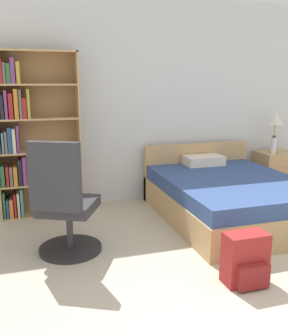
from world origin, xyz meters
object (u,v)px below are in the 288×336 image
office_chair (65,207)px  backpack_red (246,260)px  bookshelf (26,134)px  water_bottle (274,145)px  nightstand (275,172)px  bed (228,196)px  table_lamp (275,121)px

office_chair → backpack_red: 1.61m
bookshelf → water_bottle: bookshelf is taller
nightstand → backpack_red: size_ratio=1.40×
office_chair → backpack_red: size_ratio=2.61×
bed → table_lamp: size_ratio=3.52×
bed → backpack_red: size_ratio=4.66×
bookshelf → bed: bookshelf is taller
nightstand → backpack_red: bearing=-130.5°
backpack_red → table_lamp: bearing=50.6°
office_chair → table_lamp: (3.05, 1.22, 0.56)m
office_chair → nightstand: size_ratio=1.86×
water_bottle → backpack_red: (-1.65, -2.00, -0.50)m
bookshelf → backpack_red: 2.77m
office_chair → nightstand: bearing=21.0°
table_lamp → water_bottle: table_lamp is taller
water_bottle → nightstand: bearing=36.2°
table_lamp → backpack_red: (-1.75, -2.13, -0.83)m
bed → office_chair: (-1.91, -0.46, 0.21)m
water_bottle → table_lamp: bearing=53.5°
office_chair → backpack_red: bearing=-35.2°
office_chair → table_lamp: bearing=21.8°
nightstand → water_bottle: size_ratio=2.29×
water_bottle → bed: bearing=-149.2°
bookshelf → nightstand: 3.44m
bookshelf → backpack_red: (1.58, -2.14, -0.77)m
office_chair → nightstand: 3.31m
bookshelf → backpack_red: bookshelf is taller
bookshelf → backpack_red: bearing=-53.5°
bed → water_bottle: size_ratio=7.61×
bookshelf → office_chair: size_ratio=1.75×
bed → nightstand: bearing=31.5°
nightstand → water_bottle: water_bottle is taller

